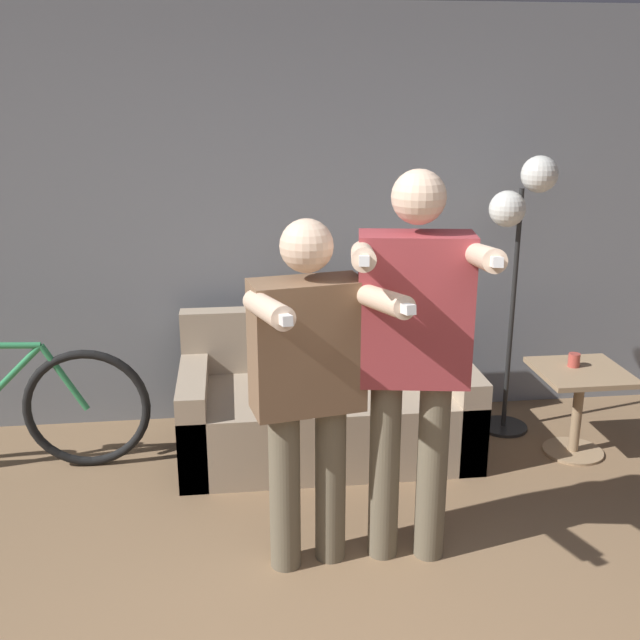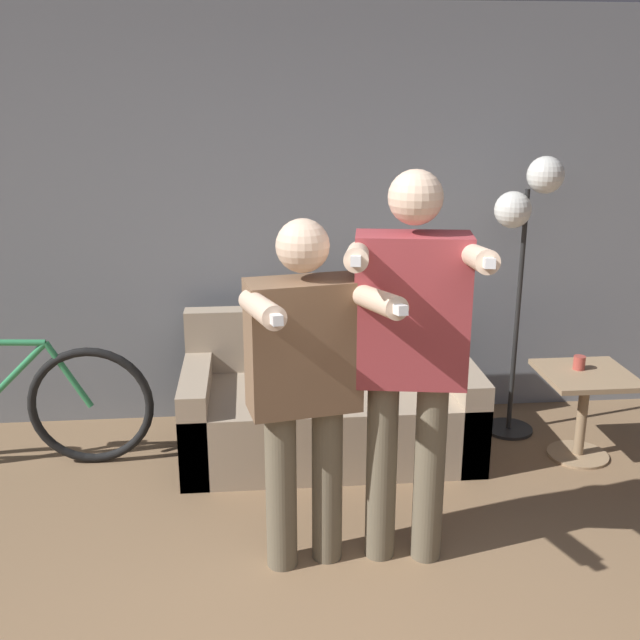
% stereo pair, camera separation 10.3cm
% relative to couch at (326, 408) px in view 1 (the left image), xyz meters
% --- Properties ---
extents(wall_back, '(10.00, 0.05, 2.60)m').
position_rel_couch_xyz_m(wall_back, '(-0.21, 0.58, 1.04)').
color(wall_back, gray).
rests_on(wall_back, ground_plane).
extents(couch, '(1.72, 0.85, 0.81)m').
position_rel_couch_xyz_m(couch, '(0.00, 0.00, 0.00)').
color(couch, tan).
rests_on(couch, ground_plane).
extents(person_left, '(0.62, 0.74, 1.60)m').
position_rel_couch_xyz_m(person_left, '(-0.22, -1.14, 0.67)').
color(person_left, '#6B604C').
rests_on(person_left, ground_plane).
extents(person_right, '(0.62, 0.74, 1.80)m').
position_rel_couch_xyz_m(person_right, '(0.23, -1.13, 0.79)').
color(person_right, '#6B604C').
rests_on(person_right, ground_plane).
extents(cat, '(0.53, 0.11, 0.18)m').
position_rel_couch_xyz_m(cat, '(-0.02, 0.32, 0.63)').
color(cat, tan).
rests_on(cat, couch).
extents(floor_lamp, '(0.40, 0.31, 1.73)m').
position_rel_couch_xyz_m(floor_lamp, '(1.19, 0.14, 1.09)').
color(floor_lamp, black).
rests_on(floor_lamp, ground_plane).
extents(side_table, '(0.51, 0.51, 0.53)m').
position_rel_couch_xyz_m(side_table, '(1.48, -0.24, 0.12)').
color(side_table, '#A38460').
rests_on(side_table, ground_plane).
extents(cup, '(0.07, 0.07, 0.08)m').
position_rel_couch_xyz_m(cup, '(1.45, -0.18, 0.31)').
color(cup, '#B7473D').
rests_on(cup, side_table).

